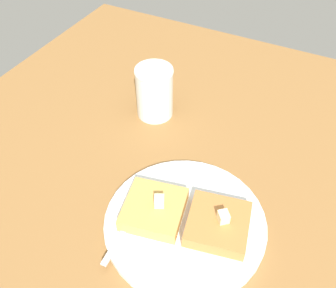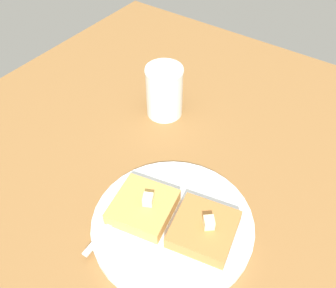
{
  "view_description": "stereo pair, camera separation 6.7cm",
  "coord_description": "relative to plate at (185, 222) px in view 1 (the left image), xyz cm",
  "views": [
    {
      "loc": [
        -13.62,
        36.53,
        54.47
      ],
      "look_at": [
        7.63,
        -5.37,
        7.17
      ],
      "focal_mm": 40.0,
      "sensor_mm": 36.0,
      "label": 1
    },
    {
      "loc": [
        -19.33,
        33.11,
        54.47
      ],
      "look_at": [
        7.63,
        -5.37,
        7.17
      ],
      "focal_mm": 40.0,
      "sensor_mm": 36.0,
      "label": 2
    }
  ],
  "objects": [
    {
      "name": "plate",
      "position": [
        0.0,
        0.0,
        0.0
      ],
      "size": [
        25.73,
        25.73,
        1.26
      ],
      "color": "white",
      "rests_on": "table_surface"
    },
    {
      "name": "butter_pat_primary",
      "position": [
        -5.63,
        -1.23,
        3.75
      ],
      "size": [
        2.27,
        2.29,
        1.7
      ],
      "primitive_type": "cube",
      "rotation": [
        0.0,
        0.0,
        2.27
      ],
      "color": "beige",
      "rests_on": "toast_slice_left"
    },
    {
      "name": "toast_slice_left",
      "position": [
        -5.03,
        -1.02,
        1.72
      ],
      "size": [
        10.91,
        10.95,
        2.36
      ],
      "primitive_type": "cube",
      "rotation": [
        0.0,
        0.0,
        0.2
      ],
      "color": "#B37138",
      "rests_on": "plate"
    },
    {
      "name": "butter_pat_secondary",
      "position": [
        4.28,
        0.61,
        3.75
      ],
      "size": [
        2.12,
        2.2,
        1.7
      ],
      "primitive_type": "cube",
      "rotation": [
        0.0,
        0.0,
        2.03
      ],
      "color": "beige",
      "rests_on": "toast_slice_middle"
    },
    {
      "name": "syrup_jar",
      "position": [
        17.42,
        -22.28,
        4.18
      ],
      "size": [
        7.7,
        7.7,
        10.96
      ],
      "color": "#5C250A",
      "rests_on": "table_surface"
    },
    {
      "name": "fork",
      "position": [
        7.79,
        3.28,
        0.72
      ],
      "size": [
        2.41,
        16.05,
        0.36
      ],
      "color": "silver",
      "rests_on": "plate"
    },
    {
      "name": "toast_slice_middle",
      "position": [
        5.03,
        1.02,
        1.72
      ],
      "size": [
        10.91,
        10.95,
        2.36
      ],
      "primitive_type": "cube",
      "rotation": [
        0.0,
        0.0,
        0.2
      ],
      "color": "tan",
      "rests_on": "plate"
    },
    {
      "name": "table_surface",
      "position": [
        1.08,
        -5.76,
        -2.05
      ],
      "size": [
        110.83,
        110.83,
        2.67
      ],
      "primitive_type": "cube",
      "color": "olive",
      "rests_on": "ground"
    }
  ]
}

